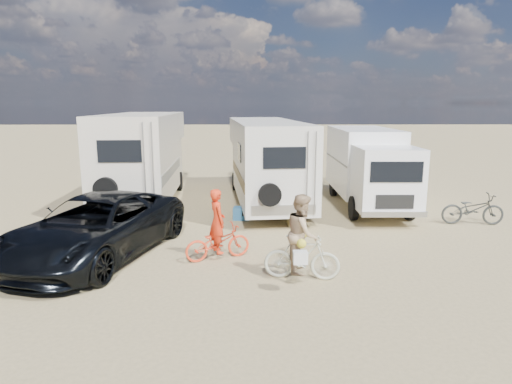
{
  "coord_description": "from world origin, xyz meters",
  "views": [
    {
      "loc": [
        -0.41,
        -9.44,
        3.75
      ],
      "look_at": [
        -0.28,
        2.65,
        1.3
      ],
      "focal_mm": 30.73,
      "sensor_mm": 36.0,
      "label": 1
    }
  ],
  "objects_px": {
    "box_truck": "(368,169)",
    "crate": "(296,220)",
    "bike_woman": "(302,257)",
    "rider_man": "(217,228)",
    "rv_main": "(266,162)",
    "bike_man": "(218,242)",
    "rider_woman": "(302,241)",
    "cooler": "(241,213)",
    "rv_left": "(144,159)",
    "bike_parked": "(473,209)",
    "dark_suv": "(97,227)"
  },
  "relations": [
    {
      "from": "dark_suv",
      "to": "bike_man",
      "type": "relative_size",
      "value": 3.37
    },
    {
      "from": "dark_suv",
      "to": "crate",
      "type": "xyz_separation_m",
      "value": [
        5.2,
        2.72,
        -0.57
      ]
    },
    {
      "from": "box_truck",
      "to": "bike_woman",
      "type": "relative_size",
      "value": 3.87
    },
    {
      "from": "rv_left",
      "to": "bike_parked",
      "type": "distance_m",
      "value": 11.64
    },
    {
      "from": "bike_woman",
      "to": "rider_woman",
      "type": "bearing_deg",
      "value": 0.0
    },
    {
      "from": "bike_parked",
      "to": "dark_suv",
      "type": "bearing_deg",
      "value": 109.67
    },
    {
      "from": "box_truck",
      "to": "crate",
      "type": "relative_size",
      "value": 13.24
    },
    {
      "from": "crate",
      "to": "bike_parked",
      "type": "bearing_deg",
      "value": 1.22
    },
    {
      "from": "box_truck",
      "to": "dark_suv",
      "type": "height_order",
      "value": "box_truck"
    },
    {
      "from": "rv_main",
      "to": "bike_man",
      "type": "relative_size",
      "value": 5.01
    },
    {
      "from": "rider_man",
      "to": "cooler",
      "type": "height_order",
      "value": "rider_man"
    },
    {
      "from": "box_truck",
      "to": "rider_woman",
      "type": "distance_m",
      "value": 7.55
    },
    {
      "from": "rider_man",
      "to": "crate",
      "type": "xyz_separation_m",
      "value": [
        2.2,
        2.93,
        -0.59
      ]
    },
    {
      "from": "rider_woman",
      "to": "crate",
      "type": "bearing_deg",
      "value": 5.0
    },
    {
      "from": "bike_woman",
      "to": "cooler",
      "type": "relative_size",
      "value": 3.17
    },
    {
      "from": "rv_main",
      "to": "bike_woman",
      "type": "relative_size",
      "value": 4.97
    },
    {
      "from": "dark_suv",
      "to": "bike_parked",
      "type": "height_order",
      "value": "dark_suv"
    },
    {
      "from": "bike_woman",
      "to": "crate",
      "type": "relative_size",
      "value": 3.42
    },
    {
      "from": "rider_man",
      "to": "rv_main",
      "type": "bearing_deg",
      "value": -35.09
    },
    {
      "from": "rider_woman",
      "to": "cooler",
      "type": "relative_size",
      "value": 3.29
    },
    {
      "from": "bike_woman",
      "to": "rider_man",
      "type": "bearing_deg",
      "value": 65.42
    },
    {
      "from": "bike_parked",
      "to": "cooler",
      "type": "relative_size",
      "value": 3.64
    },
    {
      "from": "rider_woman",
      "to": "crate",
      "type": "height_order",
      "value": "rider_woman"
    },
    {
      "from": "cooler",
      "to": "box_truck",
      "type": "bearing_deg",
      "value": 27.78
    },
    {
      "from": "bike_man",
      "to": "rider_woman",
      "type": "xyz_separation_m",
      "value": [
        1.91,
        -1.27,
        0.42
      ]
    },
    {
      "from": "rv_left",
      "to": "bike_woman",
      "type": "bearing_deg",
      "value": -58.95
    },
    {
      "from": "box_truck",
      "to": "crate",
      "type": "height_order",
      "value": "box_truck"
    },
    {
      "from": "rv_left",
      "to": "dark_suv",
      "type": "bearing_deg",
      "value": -90.22
    },
    {
      "from": "box_truck",
      "to": "rider_man",
      "type": "height_order",
      "value": "box_truck"
    },
    {
      "from": "bike_parked",
      "to": "rv_main",
      "type": "bearing_deg",
      "value": 67.41
    },
    {
      "from": "rv_left",
      "to": "bike_woman",
      "type": "height_order",
      "value": "rv_left"
    },
    {
      "from": "rv_left",
      "to": "box_truck",
      "type": "distance_m",
      "value": 8.45
    },
    {
      "from": "bike_woman",
      "to": "rv_left",
      "type": "bearing_deg",
      "value": 42.9
    },
    {
      "from": "dark_suv",
      "to": "crate",
      "type": "distance_m",
      "value": 5.89
    },
    {
      "from": "crate",
      "to": "rv_left",
      "type": "bearing_deg",
      "value": 147.3
    },
    {
      "from": "box_truck",
      "to": "rider_man",
      "type": "xyz_separation_m",
      "value": [
        -5.1,
        -5.55,
        -0.62
      ]
    },
    {
      "from": "box_truck",
      "to": "crate",
      "type": "xyz_separation_m",
      "value": [
        -2.9,
        -2.62,
        -1.22
      ]
    },
    {
      "from": "box_truck",
      "to": "bike_woman",
      "type": "height_order",
      "value": "box_truck"
    },
    {
      "from": "rider_man",
      "to": "cooler",
      "type": "xyz_separation_m",
      "value": [
        0.5,
        3.72,
        -0.58
      ]
    },
    {
      "from": "cooler",
      "to": "rider_woman",
      "type": "bearing_deg",
      "value": -68.06
    },
    {
      "from": "box_truck",
      "to": "bike_parked",
      "type": "distance_m",
      "value": 3.77
    },
    {
      "from": "rv_left",
      "to": "rider_man",
      "type": "height_order",
      "value": "rv_left"
    },
    {
      "from": "cooler",
      "to": "rv_left",
      "type": "bearing_deg",
      "value": 150.27
    },
    {
      "from": "rider_woman",
      "to": "rv_left",
      "type": "bearing_deg",
      "value": 42.9
    },
    {
      "from": "cooler",
      "to": "bike_woman",
      "type": "bearing_deg",
      "value": -68.06
    },
    {
      "from": "rv_left",
      "to": "rider_man",
      "type": "bearing_deg",
      "value": -65.91
    },
    {
      "from": "rv_left",
      "to": "box_truck",
      "type": "height_order",
      "value": "rv_left"
    },
    {
      "from": "dark_suv",
      "to": "bike_woman",
      "type": "bearing_deg",
      "value": -1.22
    },
    {
      "from": "box_truck",
      "to": "bike_man",
      "type": "height_order",
      "value": "box_truck"
    },
    {
      "from": "rv_main",
      "to": "rider_woman",
      "type": "bearing_deg",
      "value": -91.7
    }
  ]
}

